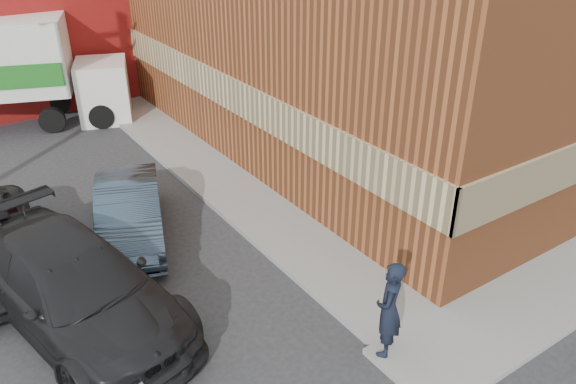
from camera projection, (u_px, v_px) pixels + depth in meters
ground at (383, 343)px, 10.34m from camera, size 90.00×90.00×0.00m
sidewalk_west at (197, 163)px, 17.19m from camera, size 1.80×18.00×0.12m
man at (389, 309)px, 9.57m from camera, size 0.81×0.76×1.85m
sedan at (129, 213)px, 13.20m from camera, size 2.78×4.44×1.38m
suv_b at (76, 287)px, 10.47m from camera, size 3.55×6.14×1.67m
box_truck at (2, 67)px, 19.11m from camera, size 7.85×4.65×3.72m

